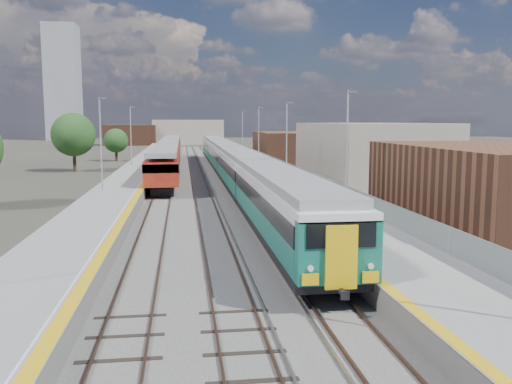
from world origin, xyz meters
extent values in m
plane|color=#47443A|center=(0.00, 50.00, 0.00)|extent=(320.00, 320.00, 0.00)
cube|color=#565451|center=(-2.25, 52.50, 0.03)|extent=(10.50, 155.00, 0.06)
cube|color=#4C3323|center=(0.78, 55.00, 0.11)|extent=(0.07, 160.00, 0.14)
cube|color=#4C3323|center=(2.22, 55.00, 0.11)|extent=(0.07, 160.00, 0.14)
cube|color=#4C3323|center=(-2.72, 55.00, 0.11)|extent=(0.07, 160.00, 0.14)
cube|color=#4C3323|center=(-1.28, 55.00, 0.11)|extent=(0.07, 160.00, 0.14)
cube|color=#4C3323|center=(-6.22, 55.00, 0.11)|extent=(0.07, 160.00, 0.14)
cube|color=#4C3323|center=(-4.78, 55.00, 0.11)|extent=(0.07, 160.00, 0.14)
cube|color=gray|center=(0.45, 55.00, 0.10)|extent=(0.08, 160.00, 0.10)
cube|color=gray|center=(-0.95, 55.00, 0.10)|extent=(0.08, 160.00, 0.10)
cube|color=slate|center=(5.25, 52.50, 0.50)|extent=(4.70, 155.00, 1.00)
cube|color=gray|center=(5.25, 52.50, 1.00)|extent=(4.70, 155.00, 0.03)
cube|color=gold|center=(3.15, 52.50, 1.02)|extent=(0.40, 155.00, 0.01)
cube|color=gray|center=(7.45, 52.50, 1.60)|extent=(0.06, 155.00, 1.20)
cylinder|color=#9EA0A3|center=(6.60, 22.00, 4.77)|extent=(0.12, 0.12, 7.50)
cube|color=#4C4C4F|center=(6.85, 22.00, 8.42)|extent=(0.70, 0.18, 0.14)
cylinder|color=#9EA0A3|center=(6.60, 42.00, 4.77)|extent=(0.12, 0.12, 7.50)
cube|color=#4C4C4F|center=(6.85, 42.00, 8.42)|extent=(0.70, 0.18, 0.14)
cylinder|color=#9EA0A3|center=(6.60, 62.00, 4.77)|extent=(0.12, 0.12, 7.50)
cube|color=#4C4C4F|center=(6.85, 62.00, 8.42)|extent=(0.70, 0.18, 0.14)
cylinder|color=#9EA0A3|center=(6.60, 82.00, 4.77)|extent=(0.12, 0.12, 7.50)
cube|color=#4C4C4F|center=(6.85, 82.00, 8.42)|extent=(0.70, 0.18, 0.14)
cube|color=slate|center=(-9.05, 52.50, 0.50)|extent=(4.30, 155.00, 1.00)
cube|color=gray|center=(-9.05, 52.50, 1.00)|extent=(4.30, 155.00, 0.03)
cube|color=gold|center=(-7.15, 52.50, 1.02)|extent=(0.45, 155.00, 0.01)
cube|color=silver|center=(-7.50, 52.50, 1.03)|extent=(0.08, 155.00, 0.01)
cylinder|color=#9EA0A3|center=(-10.20, 34.00, 4.77)|extent=(0.12, 0.12, 7.50)
cube|color=#4C4C4F|center=(-9.95, 34.00, 8.42)|extent=(0.70, 0.18, 0.14)
cylinder|color=#9EA0A3|center=(-10.20, 60.00, 4.77)|extent=(0.12, 0.12, 7.50)
cube|color=#4C4C4F|center=(-9.95, 60.00, 8.42)|extent=(0.70, 0.18, 0.14)
cube|color=brown|center=(14.00, 18.00, 2.60)|extent=(9.00, 16.00, 5.20)
cube|color=#A29381|center=(16.00, 45.00, 3.20)|extent=(11.00, 22.00, 6.40)
cube|color=brown|center=(13.00, 78.00, 2.40)|extent=(8.00, 18.00, 4.80)
cube|color=#A29381|center=(-2.00, 150.00, 3.50)|extent=(20.00, 14.00, 7.00)
cube|color=brown|center=(-18.00, 145.00, 2.80)|extent=(14.00, 12.00, 5.60)
cube|color=gray|center=(-45.00, 190.00, 20.00)|extent=(11.00, 11.00, 40.00)
cube|color=black|center=(1.50, 16.64, 0.91)|extent=(2.81, 20.18, 0.48)
cube|color=#136562|center=(1.50, 16.64, 1.74)|extent=(2.92, 20.18, 1.18)
cube|color=black|center=(1.50, 16.64, 2.67)|extent=(2.98, 20.18, 0.81)
cube|color=white|center=(1.50, 16.64, 3.31)|extent=(2.92, 20.18, 0.50)
cube|color=gray|center=(1.50, 16.64, 3.75)|extent=(2.59, 20.18, 0.41)
cube|color=black|center=(1.50, 37.32, 0.91)|extent=(2.81, 20.18, 0.48)
cube|color=#136562|center=(1.50, 37.32, 1.74)|extent=(2.92, 20.18, 1.18)
cube|color=black|center=(1.50, 37.32, 2.67)|extent=(2.98, 20.18, 0.81)
cube|color=white|center=(1.50, 37.32, 3.31)|extent=(2.92, 20.18, 0.50)
cube|color=gray|center=(1.50, 37.32, 3.75)|extent=(2.59, 20.18, 0.41)
cube|color=black|center=(1.50, 58.00, 0.91)|extent=(2.81, 20.18, 0.48)
cube|color=#136562|center=(1.50, 58.00, 1.74)|extent=(2.92, 20.18, 1.18)
cube|color=black|center=(1.50, 58.00, 2.67)|extent=(2.98, 20.18, 0.81)
cube|color=white|center=(1.50, 58.00, 3.31)|extent=(2.92, 20.18, 0.50)
cube|color=gray|center=(1.50, 58.00, 3.75)|extent=(2.59, 20.18, 0.41)
cube|color=black|center=(1.50, 78.68, 0.91)|extent=(2.81, 20.18, 0.48)
cube|color=#136562|center=(1.50, 78.68, 1.74)|extent=(2.92, 20.18, 1.18)
cube|color=black|center=(1.50, 78.68, 2.67)|extent=(2.98, 20.18, 0.81)
cube|color=white|center=(1.50, 78.68, 3.31)|extent=(2.92, 20.18, 0.50)
cube|color=gray|center=(1.50, 78.68, 3.75)|extent=(2.59, 20.18, 0.41)
cube|color=#136562|center=(1.50, 6.29, 2.23)|extent=(2.90, 0.62, 2.17)
cube|color=black|center=(1.50, 5.97, 2.85)|extent=(2.38, 0.06, 0.83)
cube|color=yellow|center=(1.50, 5.90, 2.12)|extent=(1.09, 0.10, 2.17)
cube|color=black|center=(-5.50, 44.28, 0.50)|extent=(2.00, 17.04, 0.70)
cube|color=maroon|center=(-5.50, 44.28, 2.16)|extent=(2.95, 20.04, 2.11)
cube|color=black|center=(-5.50, 44.28, 2.69)|extent=(3.02, 20.04, 0.74)
cube|color=gray|center=(-5.50, 44.28, 3.75)|extent=(2.64, 20.04, 0.42)
cube|color=black|center=(-5.50, 64.82, 0.50)|extent=(2.00, 17.04, 0.70)
cube|color=maroon|center=(-5.50, 64.82, 2.16)|extent=(2.95, 20.04, 2.11)
cube|color=black|center=(-5.50, 64.82, 2.69)|extent=(3.02, 20.04, 0.74)
cube|color=gray|center=(-5.50, 64.82, 3.75)|extent=(2.64, 20.04, 0.42)
cube|color=black|center=(-5.50, 85.37, 0.50)|extent=(2.00, 17.04, 0.70)
cube|color=maroon|center=(-5.50, 85.37, 2.16)|extent=(2.95, 20.04, 2.11)
cube|color=black|center=(-5.50, 85.37, 2.69)|extent=(3.02, 20.04, 0.74)
cube|color=gray|center=(-5.50, 85.37, 3.75)|extent=(2.64, 20.04, 0.42)
cylinder|color=#382619|center=(-17.80, 62.66, 1.34)|extent=(0.44, 0.44, 2.69)
sphere|color=#204219|center=(-17.80, 62.66, 4.86)|extent=(5.68, 5.68, 5.68)
cylinder|color=#382619|center=(-14.62, 81.29, 0.95)|extent=(0.44, 0.44, 1.89)
sphere|color=#204219|center=(-14.62, 81.29, 3.42)|extent=(4.00, 4.00, 4.00)
cylinder|color=#382619|center=(24.53, 70.18, 0.93)|extent=(0.44, 0.44, 1.87)
sphere|color=#204219|center=(24.53, 70.18, 3.37)|extent=(3.94, 3.94, 3.94)
camera|label=1|loc=(-3.65, -11.04, 6.60)|focal=38.00mm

